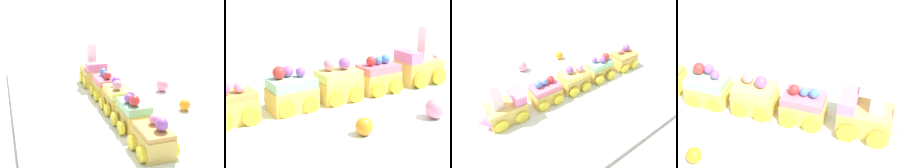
% 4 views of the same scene
% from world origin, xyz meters
% --- Properties ---
extents(ground_plane, '(10.00, 10.00, 0.00)m').
position_xyz_m(ground_plane, '(0.00, 0.00, 0.00)').
color(ground_plane, beige).
extents(display_board, '(0.75, 0.44, 0.01)m').
position_xyz_m(display_board, '(0.00, 0.00, 0.01)').
color(display_board, silver).
rests_on(display_board, ground_plane).
extents(cake_train_locomotive, '(0.11, 0.07, 0.11)m').
position_xyz_m(cake_train_locomotive, '(0.18, -0.00, 0.04)').
color(cake_train_locomotive, '#E0BC56').
rests_on(cake_train_locomotive, display_board).
extents(cake_car_strawberry, '(0.07, 0.07, 0.07)m').
position_xyz_m(cake_car_strawberry, '(0.07, -0.00, 0.04)').
color(cake_car_strawberry, '#E0BC56').
rests_on(cake_car_strawberry, display_board).
extents(cake_car_lemon, '(0.07, 0.07, 0.07)m').
position_xyz_m(cake_car_lemon, '(-0.02, 0.00, 0.04)').
color(cake_car_lemon, '#E0BC56').
rests_on(cake_car_lemon, display_board).
extents(cake_car_mint, '(0.07, 0.07, 0.07)m').
position_xyz_m(cake_car_mint, '(-0.11, 0.00, 0.04)').
color(cake_car_mint, '#E0BC56').
rests_on(cake_car_mint, display_board).
extents(gumball_orange, '(0.03, 0.03, 0.03)m').
position_xyz_m(gumball_orange, '(-0.07, -0.14, 0.02)').
color(gumball_orange, orange).
rests_on(gumball_orange, display_board).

